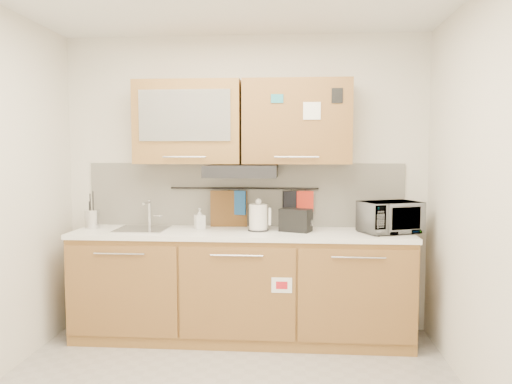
# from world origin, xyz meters

# --- Properties ---
(wall_back) EXTENTS (3.20, 0.00, 3.20)m
(wall_back) POSITION_xyz_m (0.00, 1.50, 1.30)
(wall_back) COLOR silver
(wall_back) RESTS_ON ground
(wall_right) EXTENTS (0.00, 3.00, 3.00)m
(wall_right) POSITION_xyz_m (1.60, 0.00, 1.30)
(wall_right) COLOR silver
(wall_right) RESTS_ON ground
(base_cabinet) EXTENTS (2.80, 0.64, 0.88)m
(base_cabinet) POSITION_xyz_m (0.00, 1.19, 0.41)
(base_cabinet) COLOR olive
(base_cabinet) RESTS_ON floor
(countertop) EXTENTS (2.82, 0.62, 0.04)m
(countertop) POSITION_xyz_m (0.00, 1.19, 0.90)
(countertop) COLOR white
(countertop) RESTS_ON base_cabinet
(backsplash) EXTENTS (2.80, 0.02, 0.56)m
(backsplash) POSITION_xyz_m (0.00, 1.49, 1.20)
(backsplash) COLOR silver
(backsplash) RESTS_ON countertop
(upper_cabinets) EXTENTS (1.82, 0.37, 0.70)m
(upper_cabinets) POSITION_xyz_m (-0.00, 1.32, 1.83)
(upper_cabinets) COLOR olive
(upper_cabinets) RESTS_ON wall_back
(range_hood) EXTENTS (0.60, 0.46, 0.10)m
(range_hood) POSITION_xyz_m (0.00, 1.25, 1.42)
(range_hood) COLOR black
(range_hood) RESTS_ON upper_cabinets
(sink) EXTENTS (0.42, 0.40, 0.26)m
(sink) POSITION_xyz_m (-0.85, 1.21, 0.92)
(sink) COLOR silver
(sink) RESTS_ON countertop
(utensil_rail) EXTENTS (1.30, 0.02, 0.02)m
(utensil_rail) POSITION_xyz_m (0.00, 1.45, 1.26)
(utensil_rail) COLOR black
(utensil_rail) RESTS_ON backsplash
(utensil_crock) EXTENTS (0.15, 0.15, 0.32)m
(utensil_crock) POSITION_xyz_m (-1.30, 1.24, 1.00)
(utensil_crock) COLOR silver
(utensil_crock) RESTS_ON countertop
(kettle) EXTENTS (0.20, 0.17, 0.27)m
(kettle) POSITION_xyz_m (0.14, 1.22, 1.03)
(kettle) COLOR silver
(kettle) RESTS_ON countertop
(toaster) EXTENTS (0.29, 0.23, 0.19)m
(toaster) POSITION_xyz_m (0.46, 1.21, 1.02)
(toaster) COLOR black
(toaster) RESTS_ON countertop
(microwave) EXTENTS (0.55, 0.47, 0.26)m
(microwave) POSITION_xyz_m (1.23, 1.20, 1.05)
(microwave) COLOR #999999
(microwave) RESTS_ON countertop
(soap_bottle) EXTENTS (0.11, 0.11, 0.18)m
(soap_bottle) POSITION_xyz_m (-0.37, 1.29, 1.01)
(soap_bottle) COLOR #999999
(soap_bottle) RESTS_ON countertop
(cutting_board) EXTENTS (0.33, 0.05, 0.40)m
(cutting_board) POSITION_xyz_m (-0.13, 1.44, 1.04)
(cutting_board) COLOR brown
(cutting_board) RESTS_ON utensil_rail
(oven_mitt) EXTENTS (0.13, 0.06, 0.21)m
(oven_mitt) POSITION_xyz_m (-0.05, 1.44, 1.13)
(oven_mitt) COLOR #1F5190
(oven_mitt) RESTS_ON utensil_rail
(dark_pouch) EXTENTS (0.15, 0.10, 0.23)m
(dark_pouch) POSITION_xyz_m (0.42, 1.44, 1.12)
(dark_pouch) COLOR black
(dark_pouch) RESTS_ON utensil_rail
(pot_holder) EXTENTS (0.15, 0.03, 0.18)m
(pot_holder) POSITION_xyz_m (0.54, 1.44, 1.15)
(pot_holder) COLOR red
(pot_holder) RESTS_ON utensil_rail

